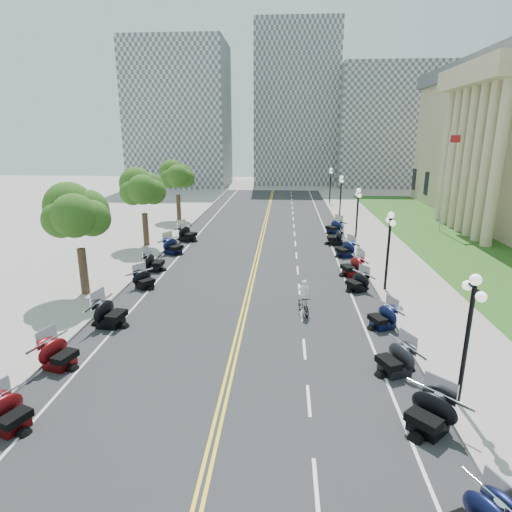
{
  "coord_description": "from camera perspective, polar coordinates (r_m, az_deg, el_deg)",
  "views": [
    {
      "loc": [
        2.17,
        -22.0,
        9.57
      ],
      "look_at": [
        0.36,
        4.59,
        2.0
      ],
      "focal_mm": 30.0,
      "sensor_mm": 36.0,
      "label": 1
    }
  ],
  "objects": [
    {
      "name": "motorcycle_n_5",
      "position": [
        22.99,
        16.53,
        -7.67
      ],
      "size": [
        2.43,
        2.43,
        1.3
      ],
      "primitive_type": null,
      "rotation": [
        0.0,
        0.0,
        -1.17
      ],
      "color": "black",
      "rests_on": "road"
    },
    {
      "name": "motorcycle_n_7",
      "position": [
        30.74,
        12.72,
        -1.24
      ],
      "size": [
        2.68,
        2.68,
        1.48
      ],
      "primitive_type": null,
      "rotation": [
        0.0,
        0.0,
        -1.24
      ],
      "color": "#590A0C",
      "rests_on": "road"
    },
    {
      "name": "distant_block_c",
      "position": [
        89.25,
        17.43,
        16.08
      ],
      "size": [
        20.0,
        14.0,
        22.0
      ],
      "primitive_type": "cube",
      "color": "gray",
      "rests_on": "ground"
    },
    {
      "name": "motorcycle_n_6",
      "position": [
        27.88,
        13.37,
        -3.27
      ],
      "size": [
        2.53,
        2.53,
        1.29
      ],
      "primitive_type": null,
      "rotation": [
        0.0,
        0.0,
        -1.03
      ],
      "color": "black",
      "rests_on": "road"
    },
    {
      "name": "street_lamp_1",
      "position": [
        16.91,
        26.26,
        -10.24
      ],
      "size": [
        0.5,
        1.2,
        4.9
      ],
      "primitive_type": null,
      "color": "black",
      "rests_on": "sidewalk_north"
    },
    {
      "name": "motorcycle_s_4",
      "position": [
        20.36,
        -24.82,
        -11.59
      ],
      "size": [
        2.43,
        2.43,
        1.38
      ],
      "primitive_type": null,
      "rotation": [
        0.0,
        0.0,
        1.3
      ],
      "color": "#590A0C",
      "rests_on": "road"
    },
    {
      "name": "lane_dash_18",
      "position": [
        70.66,
        4.73,
        8.02
      ],
      "size": [
        0.12,
        2.0,
        0.0
      ],
      "primitive_type": "cube",
      "color": "white",
      "rests_on": "road"
    },
    {
      "name": "centerline_yellow_a",
      "position": [
        33.48,
        -0.2,
        -0.74
      ],
      "size": [
        0.12,
        90.0,
        0.0
      ],
      "primitive_type": "cube",
      "color": "yellow",
      "rests_on": "road"
    },
    {
      "name": "tree_4",
      "position": [
        49.76,
        -10.45,
        10.04
      ],
      "size": [
        4.8,
        4.8,
        9.2
      ],
      "primitive_type": null,
      "color": "#235619",
      "rests_on": "sidewalk_south"
    },
    {
      "name": "lane_dash_5",
      "position": [
        20.41,
        6.46,
        -12.18
      ],
      "size": [
        0.12,
        2.0,
        0.0
      ],
      "primitive_type": "cube",
      "color": "white",
      "rests_on": "road"
    },
    {
      "name": "tree_3",
      "position": [
        38.31,
        -14.82,
        8.1
      ],
      "size": [
        4.8,
        4.8,
        9.2
      ],
      "primitive_type": null,
      "color": "#235619",
      "rests_on": "sidewalk_south"
    },
    {
      "name": "distant_block_b",
      "position": [
        90.19,
        5.34,
        19.24
      ],
      "size": [
        16.0,
        12.0,
        30.0
      ],
      "primitive_type": "cube",
      "color": "gray",
      "rests_on": "ground"
    },
    {
      "name": "lane_dash_11",
      "position": [
        43.09,
        5.16,
        2.97
      ],
      "size": [
        0.12,
        2.0,
        0.0
      ],
      "primitive_type": "cube",
      "color": "white",
      "rests_on": "road"
    },
    {
      "name": "lane_dash_14",
      "position": [
        54.85,
        4.93,
        5.76
      ],
      "size": [
        0.12,
        2.0,
        0.0
      ],
      "primitive_type": "cube",
      "color": "white",
      "rests_on": "road"
    },
    {
      "name": "cyclist_rider",
      "position": [
        23.38,
        6.46,
        -3.38
      ],
      "size": [
        0.6,
        0.39,
        1.64
      ],
      "primitive_type": "imported",
      "rotation": [
        0.0,
        0.0,
        3.14
      ],
      "color": "silver",
      "rests_on": "bicycle"
    },
    {
      "name": "street_lamp_4",
      "position": [
        50.9,
        11.21,
        7.68
      ],
      "size": [
        0.5,
        1.2,
        4.9
      ],
      "primitive_type": null,
      "color": "black",
      "rests_on": "sidewalk_north"
    },
    {
      "name": "lane_dash_8",
      "position": [
        31.51,
        5.58,
        -1.88
      ],
      "size": [
        0.12,
        2.0,
        0.0
      ],
      "primitive_type": "cube",
      "color": "white",
      "rests_on": "road"
    },
    {
      "name": "ground",
      "position": [
        24.09,
        -1.62,
        -7.56
      ],
      "size": [
        160.0,
        160.0,
        0.0
      ],
      "primitive_type": "plane",
      "color": "gray"
    },
    {
      "name": "motorcycle_n_3",
      "position": [
        16.13,
        22.1,
        -18.73
      ],
      "size": [
        2.91,
        2.91,
        1.44
      ],
      "primitive_type": null,
      "rotation": [
        0.0,
        0.0,
        -0.8
      ],
      "color": "black",
      "rests_on": "road"
    },
    {
      "name": "lane_dash_19",
      "position": [
        74.63,
        4.7,
        8.44
      ],
      "size": [
        0.12,
        2.0,
        0.0
      ],
      "primitive_type": "cube",
      "color": "white",
      "rests_on": "road"
    },
    {
      "name": "road",
      "position": [
        33.47,
        0.0,
        -0.75
      ],
      "size": [
        16.0,
        90.0,
        0.01
      ],
      "primitive_type": "cube",
      "color": "#333335",
      "rests_on": "ground"
    },
    {
      "name": "street_lamp_5",
      "position": [
        62.73,
        9.87,
        9.24
      ],
      "size": [
        0.5,
        1.2,
        4.9
      ],
      "primitive_type": null,
      "color": "black",
      "rests_on": "sidewalk_north"
    },
    {
      "name": "tree_2",
      "position": [
        27.34,
        -22.69,
        4.47
      ],
      "size": [
        4.8,
        4.8,
        9.2
      ],
      "primitive_type": null,
      "color": "#235619",
      "rests_on": "sidewalk_south"
    },
    {
      "name": "sidewalk_north",
      "position": [
        34.41,
        17.73,
        -0.94
      ],
      "size": [
        5.0,
        90.0,
        0.15
      ],
      "primitive_type": "cube",
      "color": "#9E9991",
      "rests_on": "ground"
    },
    {
      "name": "motorcycle_s_6",
      "position": [
        28.54,
        -14.69,
        -2.96
      ],
      "size": [
        2.48,
        2.48,
        1.24
      ],
      "primitive_type": null,
      "rotation": [
        0.0,
        0.0,
        0.92
      ],
      "color": "black",
      "rests_on": "road"
    },
    {
      "name": "centerline_yellow_b",
      "position": [
        33.46,
        0.21,
        -0.74
      ],
      "size": [
        0.12,
        90.0,
        0.0
      ],
      "primitive_type": "cube",
      "color": "yellow",
      "rests_on": "road"
    },
    {
      "name": "motorcycle_n_10",
      "position": [
        43.74,
        10.36,
        3.93
      ],
      "size": [
        2.9,
        2.9,
        1.46
      ],
      "primitive_type": null,
      "rotation": [
        0.0,
        0.0,
        -0.98
      ],
      "color": "black",
      "rests_on": "road"
    },
    {
      "name": "edge_line_south",
      "position": [
        34.48,
        -10.67,
        -0.52
      ],
      "size": [
        0.12,
        90.0,
        0.0
      ],
      "primitive_type": "cube",
      "color": "white",
      "rests_on": "road"
    },
    {
      "name": "motorcycle_s_3",
      "position": [
        17.29,
        -30.11,
        -17.56
      ],
      "size": [
        2.43,
        2.43,
        1.31
      ],
      "primitive_type": null,
      "rotation": [
        0.0,
        0.0,
        1.19
      ],
      "color": "#590A0C",
      "rests_on": "road"
    },
    {
      "name": "lane_dash_15",
      "position": [
        58.8,
        4.87,
        6.44
      ],
      "size": [
        0.12,
        2.0,
        0.0
      ],
      "primitive_type": "cube",
      "color": "white",
      "rests_on": "road"
    },
    {
      "name": "lane_dash_16",
      "position": [
        62.75,
        4.82,
        7.03
      ],
      "size": [
        0.12,
        2.0,
        0.0
      ],
      "primitive_type": "cube",
      "color": "white",
      "rests_on": "road"
    },
    {
      "name": "lane_dash_3",
      "position": [
        13.87,
        7.98,
        -27.87
      ],
      "size": [
        0.12,
        2.0,
        0.0
      ],
      "primitive_type": "cube",
      "color": "white",
      "rests_on": "road"
    },
    {
      "name": "sidewalk_south",
      "position": [
        35.71,
        -17.06,
        -0.28
      ],
      "size": [
        5.0,
        90.0,
        0.15
      ],
      "primitive_type": "cube",
      "color": "#9E9991",
      "rests_on": "ground"
    },
    {
      "name": "flagpole",
      "position": [
        46.99,
        23.86,
        8.94
      ],
      "size": [
        1.1,
        0.2,
        10.0
      ],
      "primitive_type": null,
      "color": "silver",
      "rests_on": "ground"
    },
    {
      "name": "edge_line_north",
      "position": [
        33.67,
        10.94,
        -0.94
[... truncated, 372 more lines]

